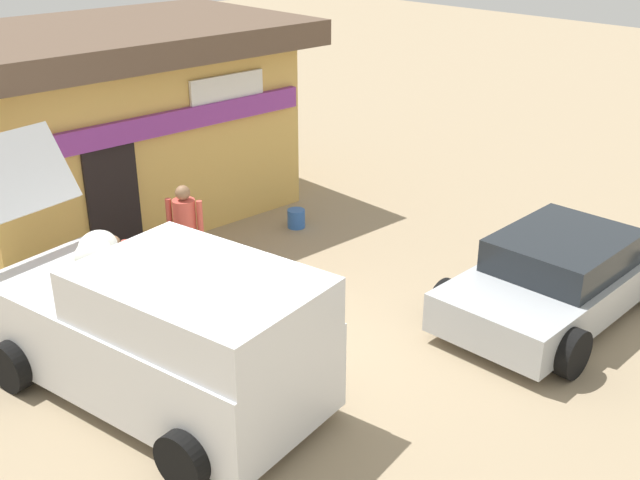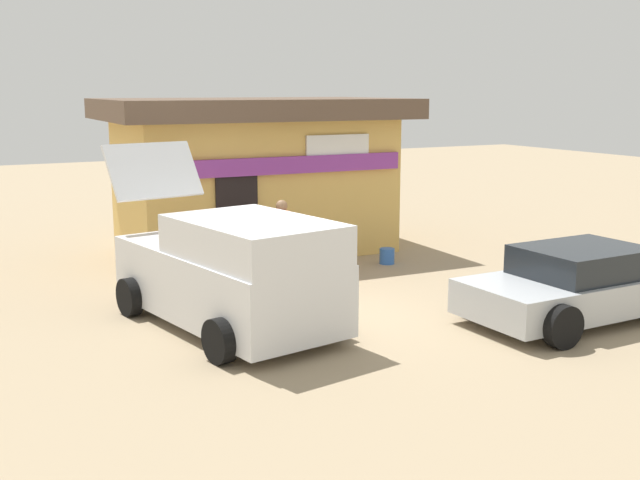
{
  "view_description": "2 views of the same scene",
  "coord_description": "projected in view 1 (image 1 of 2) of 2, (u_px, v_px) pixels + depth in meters",
  "views": [
    {
      "loc": [
        -5.42,
        -6.78,
        5.52
      ],
      "look_at": [
        1.27,
        0.11,
        1.25
      ],
      "focal_mm": 43.63,
      "sensor_mm": 36.0,
      "label": 1
    },
    {
      "loc": [
        -5.62,
        -11.03,
        3.71
      ],
      "look_at": [
        0.27,
        0.16,
        1.25
      ],
      "focal_mm": 43.95,
      "sensor_mm": 36.0,
      "label": 2
    }
  ],
  "objects": [
    {
      "name": "storefront_bar",
      "position": [
        115.0,
        121.0,
        13.88
      ],
      "size": [
        6.8,
        4.38,
        3.48
      ],
      "color": "#E0B259",
      "rests_on": "ground_plane"
    },
    {
      "name": "unloaded_banana_pile",
      "position": [
        6.0,
        302.0,
        11.02
      ],
      "size": [
        0.83,
        0.84,
        0.51
      ],
      "color": "silver",
      "rests_on": "ground_plane"
    },
    {
      "name": "ground_plane",
      "position": [
        256.0,
        357.0,
        10.14
      ],
      "size": [
        60.0,
        60.0,
        0.0
      ],
      "primitive_type": "plane",
      "color": "#9E896B"
    },
    {
      "name": "delivery_van",
      "position": [
        161.0,
        329.0,
        9.01
      ],
      "size": [
        2.78,
        5.11,
        2.75
      ],
      "color": "silver",
      "rests_on": "ground_plane"
    },
    {
      "name": "vendor_standing",
      "position": [
        185.0,
        229.0,
        11.63
      ],
      "size": [
        0.47,
        0.48,
        1.63
      ],
      "color": "navy",
      "rests_on": "ground_plane"
    },
    {
      "name": "paint_bucket",
      "position": [
        296.0,
        218.0,
        14.04
      ],
      "size": [
        0.32,
        0.32,
        0.34
      ],
      "primitive_type": "cylinder",
      "color": "blue",
      "rests_on": "ground_plane"
    },
    {
      "name": "customer_bending",
      "position": [
        102.0,
        263.0,
        10.87
      ],
      "size": [
        0.57,
        0.75,
        1.32
      ],
      "color": "#726047",
      "rests_on": "ground_plane"
    },
    {
      "name": "parked_sedan",
      "position": [
        560.0,
        276.0,
        11.03
      ],
      "size": [
        4.11,
        2.2,
        1.2
      ],
      "color": "#B2B7BC",
      "rests_on": "ground_plane"
    }
  ]
}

